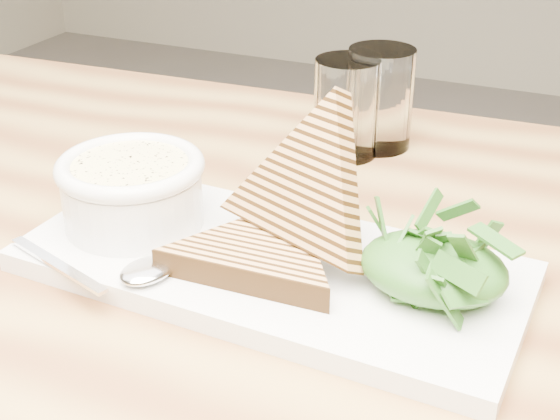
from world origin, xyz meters
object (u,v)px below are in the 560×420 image
at_px(soup_bowl, 133,199).
at_px(glass_near, 346,108).
at_px(table_top, 234,256).
at_px(platter, 270,266).
at_px(glass_far, 380,98).

xyz_separation_m(soup_bowl, glass_near, (0.10, 0.25, 0.01)).
xyz_separation_m(table_top, platter, (0.06, -0.04, 0.03)).
bearing_deg(table_top, glass_near, 82.23).
height_order(table_top, glass_far, glass_far).
height_order(platter, glass_far, glass_far).
xyz_separation_m(table_top, soup_bowl, (-0.07, -0.04, 0.06)).
bearing_deg(glass_near, glass_far, 55.32).
relative_size(platter, glass_far, 3.68).
relative_size(soup_bowl, glass_near, 1.12).
distance_m(table_top, platter, 0.08).
distance_m(glass_near, glass_far, 0.04).
relative_size(table_top, platter, 2.81).
bearing_deg(platter, glass_far, 90.29).
bearing_deg(glass_far, platter, -89.71).
xyz_separation_m(soup_bowl, glass_far, (0.13, 0.28, 0.01)).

